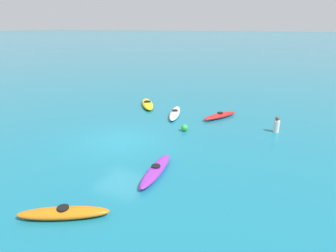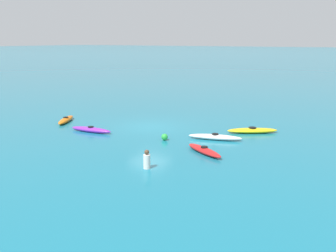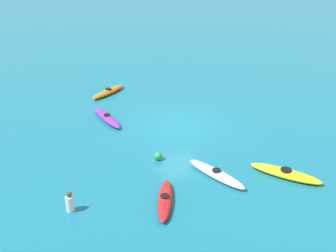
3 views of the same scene
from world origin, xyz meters
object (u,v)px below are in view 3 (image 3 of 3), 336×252
kayak_orange (108,92)px  buoy_green (158,156)px  kayak_red (165,200)px  kayak_purple (107,118)px  kayak_yellow (286,173)px  kayak_white (216,174)px  person_near_shore (70,202)px

kayak_orange → buoy_green: size_ratio=7.07×
kayak_red → kayak_purple: bearing=-2.4°
kayak_yellow → kayak_red: bearing=84.3°
kayak_yellow → buoy_green: 5.76m
kayak_yellow → kayak_orange: same height
kayak_yellow → kayak_purple: bearing=30.8°
kayak_red → buoy_green: bearing=-19.9°
kayak_red → kayak_white: 2.90m
kayak_yellow → person_near_shore: 9.19m
kayak_red → kayak_white: bearing=-75.7°
kayak_white → kayak_purple: size_ratio=1.05×
kayak_orange → buoy_green: 8.65m
kayak_purple → kayak_yellow: same height
kayak_purple → person_near_shore: bearing=151.4°
kayak_red → kayak_purple: (8.17, -0.34, -0.00)m
kayak_red → kayak_yellow: 5.58m
kayak_orange → kayak_red: bearing=172.1°
buoy_green → kayak_red: bearing=160.1°
kayak_purple → kayak_yellow: 10.16m
kayak_purple → kayak_yellow: (-8.72, -5.21, 0.00)m
kayak_white → buoy_green: size_ratio=8.26×
kayak_purple → kayak_white: bearing=-161.7°
kayak_red → person_near_shore: person_near_shore is taller
buoy_green → kayak_white: bearing=-145.7°
kayak_white → person_near_shore: 6.31m
kayak_white → buoy_green: buoy_green is taller
buoy_green → kayak_yellow: bearing=-130.1°
kayak_white → kayak_purple: (7.45, 2.46, -0.00)m
kayak_purple → person_near_shore: (-7.03, 3.83, 0.22)m
kayak_red → buoy_green: 3.36m
kayak_red → kayak_purple: 8.18m
kayak_red → buoy_green: (3.15, -1.14, 0.03)m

